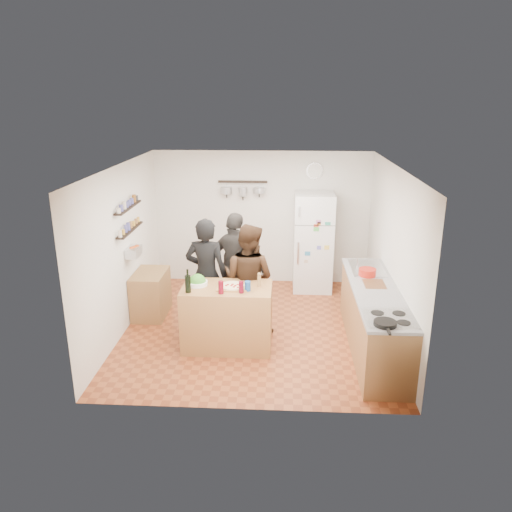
# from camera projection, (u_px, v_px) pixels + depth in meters

# --- Properties ---
(room_shell) EXTENTS (4.20, 4.20, 4.20)m
(room_shell) POSITION_uv_depth(u_px,v_px,m) (257.00, 244.00, 7.74)
(room_shell) COLOR brown
(room_shell) RESTS_ON ground
(prep_island) EXTENTS (1.25, 0.72, 0.91)m
(prep_island) POSITION_uv_depth(u_px,v_px,m) (227.00, 317.00, 7.08)
(prep_island) COLOR #9F663A
(prep_island) RESTS_ON floor
(pizza_board) EXTENTS (0.42, 0.34, 0.02)m
(pizza_board) POSITION_uv_depth(u_px,v_px,m) (232.00, 287.00, 6.91)
(pizza_board) COLOR olive
(pizza_board) RESTS_ON prep_island
(pizza) EXTENTS (0.34, 0.34, 0.02)m
(pizza) POSITION_uv_depth(u_px,v_px,m) (232.00, 286.00, 6.91)
(pizza) COLOR beige
(pizza) RESTS_ON pizza_board
(salad_bowl) EXTENTS (0.29, 0.29, 0.06)m
(salad_bowl) POSITION_uv_depth(u_px,v_px,m) (197.00, 283.00, 7.00)
(salad_bowl) COLOR white
(salad_bowl) RESTS_ON prep_island
(wine_bottle) EXTENTS (0.08, 0.08, 0.24)m
(wine_bottle) POSITION_uv_depth(u_px,v_px,m) (188.00, 284.00, 6.72)
(wine_bottle) COLOR black
(wine_bottle) RESTS_ON prep_island
(wine_glass_near) EXTENTS (0.07, 0.07, 0.18)m
(wine_glass_near) POSITION_uv_depth(u_px,v_px,m) (221.00, 287.00, 6.69)
(wine_glass_near) COLOR #5C0715
(wine_glass_near) RESTS_ON prep_island
(wine_glass_far) EXTENTS (0.07, 0.07, 0.16)m
(wine_glass_far) POSITION_uv_depth(u_px,v_px,m) (241.00, 287.00, 6.71)
(wine_glass_far) COLOR #550718
(wine_glass_far) RESTS_ON prep_island
(pepper_mill) EXTENTS (0.05, 0.05, 0.16)m
(pepper_mill) POSITION_uv_depth(u_px,v_px,m) (259.00, 281.00, 6.94)
(pepper_mill) COLOR olive
(pepper_mill) RESTS_ON prep_island
(salt_canister) EXTENTS (0.08, 0.08, 0.13)m
(salt_canister) POSITION_uv_depth(u_px,v_px,m) (248.00, 286.00, 6.79)
(salt_canister) COLOR navy
(salt_canister) RESTS_ON prep_island
(person_left) EXTENTS (0.68, 0.48, 1.75)m
(person_left) POSITION_uv_depth(u_px,v_px,m) (206.00, 275.00, 7.53)
(person_left) COLOR black
(person_left) RESTS_ON floor
(person_center) EXTENTS (1.01, 0.92, 1.69)m
(person_center) POSITION_uv_depth(u_px,v_px,m) (248.00, 279.00, 7.43)
(person_center) COLOR black
(person_center) RESTS_ON floor
(person_back) EXTENTS (1.10, 0.83, 1.73)m
(person_back) POSITION_uv_depth(u_px,v_px,m) (236.00, 266.00, 7.92)
(person_back) COLOR #292624
(person_back) RESTS_ON floor
(counter_run) EXTENTS (0.63, 2.63, 0.90)m
(counter_run) POSITION_uv_depth(u_px,v_px,m) (374.00, 320.00, 7.00)
(counter_run) COLOR #9E7042
(counter_run) RESTS_ON floor
(stove_top) EXTENTS (0.60, 0.62, 0.02)m
(stove_top) POSITION_uv_depth(u_px,v_px,m) (390.00, 319.00, 5.96)
(stove_top) COLOR white
(stove_top) RESTS_ON counter_run
(skillet) EXTENTS (0.27, 0.27, 0.05)m
(skillet) POSITION_uv_depth(u_px,v_px,m) (385.00, 323.00, 5.76)
(skillet) COLOR black
(skillet) RESTS_ON stove_top
(sink) EXTENTS (0.50, 0.80, 0.03)m
(sink) POSITION_uv_depth(u_px,v_px,m) (367.00, 268.00, 7.66)
(sink) COLOR silver
(sink) RESTS_ON counter_run
(cutting_board) EXTENTS (0.30, 0.40, 0.02)m
(cutting_board) POSITION_uv_depth(u_px,v_px,m) (374.00, 285.00, 7.03)
(cutting_board) COLOR brown
(cutting_board) RESTS_ON counter_run
(red_bowl) EXTENTS (0.25, 0.25, 0.11)m
(red_bowl) POSITION_uv_depth(u_px,v_px,m) (367.00, 272.00, 7.33)
(red_bowl) COLOR red
(red_bowl) RESTS_ON counter_run
(fridge) EXTENTS (0.70, 0.68, 1.80)m
(fridge) POSITION_uv_depth(u_px,v_px,m) (313.00, 242.00, 9.09)
(fridge) COLOR white
(fridge) RESTS_ON floor
(wall_clock) EXTENTS (0.30, 0.03, 0.30)m
(wall_clock) POSITION_uv_depth(u_px,v_px,m) (315.00, 171.00, 9.01)
(wall_clock) COLOR silver
(wall_clock) RESTS_ON back_wall
(spice_shelf_lower) EXTENTS (0.12, 1.00, 0.02)m
(spice_shelf_lower) POSITION_uv_depth(u_px,v_px,m) (130.00, 230.00, 7.59)
(spice_shelf_lower) COLOR black
(spice_shelf_lower) RESTS_ON left_wall
(spice_shelf_upper) EXTENTS (0.12, 1.00, 0.02)m
(spice_shelf_upper) POSITION_uv_depth(u_px,v_px,m) (128.00, 207.00, 7.48)
(spice_shelf_upper) COLOR black
(spice_shelf_upper) RESTS_ON left_wall
(produce_basket) EXTENTS (0.18, 0.35, 0.14)m
(produce_basket) POSITION_uv_depth(u_px,v_px,m) (134.00, 252.00, 7.69)
(produce_basket) COLOR silver
(produce_basket) RESTS_ON left_wall
(side_table) EXTENTS (0.50, 0.80, 0.73)m
(side_table) POSITION_uv_depth(u_px,v_px,m) (151.00, 294.00, 8.14)
(side_table) COLOR olive
(side_table) RESTS_ON floor
(pot_rack) EXTENTS (0.90, 0.04, 0.04)m
(pot_rack) POSITION_uv_depth(u_px,v_px,m) (243.00, 182.00, 9.07)
(pot_rack) COLOR black
(pot_rack) RESTS_ON back_wall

